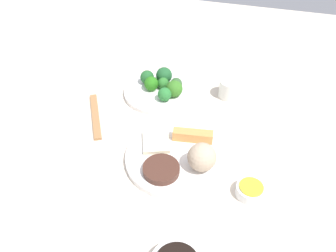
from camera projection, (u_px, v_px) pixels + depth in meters
tabletop at (156, 168)px, 0.82m from camera, size 2.20×2.20×0.02m
main_plate at (178, 157)px, 0.82m from camera, size 0.26×0.26×0.02m
rice_scoop at (202, 157)px, 0.76m from camera, size 0.07×0.07×0.07m
spring_roll at (193, 136)px, 0.85m from camera, size 0.04×0.11×0.03m
crab_rangoon_wonton at (156, 142)px, 0.84m from camera, size 0.10×0.09×0.01m
stir_fry_heap at (161, 169)px, 0.77m from camera, size 0.09×0.09×0.02m
broccoli_plate at (161, 91)px, 1.04m from camera, size 0.24×0.24×0.01m
broccoli_floret_0 at (147, 77)px, 1.04m from camera, size 0.04×0.04×0.04m
broccoli_floret_1 at (174, 89)px, 0.99m from camera, size 0.05×0.05×0.05m
broccoli_floret_2 at (164, 75)px, 1.05m from camera, size 0.05×0.05×0.05m
broccoli_floret_3 at (163, 83)px, 1.03m from camera, size 0.04×0.04×0.04m
broccoli_floret_4 at (165, 94)px, 0.98m from camera, size 0.04×0.04×0.04m
broccoli_floret_5 at (176, 84)px, 1.02m from camera, size 0.04×0.04×0.04m
broccoli_floret_6 at (151, 84)px, 1.02m from camera, size 0.04×0.04×0.04m
sauce_ramekin_hot_mustard at (250, 191)px, 0.74m from camera, size 0.07×0.07×0.02m
sauce_ramekin_hot_mustard_liquid at (251, 187)px, 0.73m from camera, size 0.05×0.05×0.00m
teacup at (230, 89)px, 1.01m from camera, size 0.07×0.07×0.06m
chopsticks_pair at (95, 116)px, 0.95m from camera, size 0.19×0.12×0.01m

